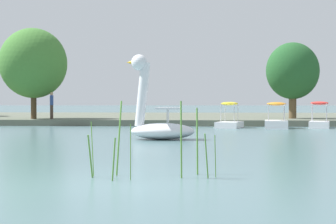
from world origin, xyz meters
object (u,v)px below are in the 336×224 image
at_px(tree_sapling_by_fence, 33,63).
at_px(swan_boat, 158,120).
at_px(pedal_boat_orange, 276,121).
at_px(tree_broadleaf_behind_dock, 293,71).
at_px(pedal_boat_yellow, 229,120).
at_px(pedal_boat_red, 319,120).
at_px(person_on_path, 52,105).

bearing_deg(tree_sapling_by_fence, swan_boat, -54.95).
relative_size(swan_boat, pedal_boat_orange, 1.42).
bearing_deg(tree_broadleaf_behind_dock, pedal_boat_yellow, -128.99).
distance_m(pedal_boat_yellow, tree_broadleaf_behind_dock, 8.10).
relative_size(swan_boat, tree_sapling_by_fence, 0.55).
relative_size(pedal_boat_red, person_on_path, 1.16).
relative_size(pedal_boat_red, tree_sapling_by_fence, 0.34).
xyz_separation_m(pedal_boat_yellow, tree_broadleaf_behind_dock, (4.67, 5.77, 3.24)).
relative_size(pedal_boat_orange, tree_sapling_by_fence, 0.39).
xyz_separation_m(tree_broadleaf_behind_dock, person_on_path, (-16.51, -1.98, -2.33)).
bearing_deg(pedal_boat_orange, pedal_boat_yellow, 174.47).
bearing_deg(pedal_boat_yellow, tree_sapling_by_fence, 163.28).
bearing_deg(swan_boat, tree_broadleaf_behind_dock, 62.72).
bearing_deg(pedal_boat_red, tree_broadleaf_behind_dock, 96.36).
xyz_separation_m(swan_boat, tree_sapling_by_fence, (-9.71, 13.84, 3.37)).
relative_size(pedal_boat_orange, person_on_path, 1.35).
xyz_separation_m(pedal_boat_orange, tree_sapling_by_fence, (-15.83, 4.20, 3.73)).
xyz_separation_m(tree_sapling_by_fence, tree_broadleaf_behind_dock, (17.80, 1.83, -0.50)).
distance_m(pedal_boat_yellow, person_on_path, 12.46).
relative_size(pedal_boat_yellow, pedal_boat_red, 1.13).
bearing_deg(swan_boat, pedal_boat_orange, 57.59).
distance_m(pedal_boat_yellow, pedal_boat_orange, 2.72).
xyz_separation_m(swan_boat, tree_broadleaf_behind_dock, (8.08, 15.68, 2.87)).
xyz_separation_m(pedal_boat_yellow, pedal_boat_red, (5.29, 0.21, 0.00)).
bearing_deg(pedal_boat_red, pedal_boat_orange, -169.60).
relative_size(pedal_boat_yellow, person_on_path, 1.32).
relative_size(tree_sapling_by_fence, person_on_path, 3.46).
xyz_separation_m(pedal_boat_orange, person_on_path, (-14.54, 4.06, 0.90)).
distance_m(pedal_boat_red, tree_broadleaf_behind_dock, 6.46).
xyz_separation_m(pedal_boat_yellow, tree_sapling_by_fence, (-13.12, 3.94, 3.74)).
xyz_separation_m(tree_sapling_by_fence, person_on_path, (1.29, -0.14, -2.83)).
height_order(tree_sapling_by_fence, tree_broadleaf_behind_dock, tree_sapling_by_fence).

